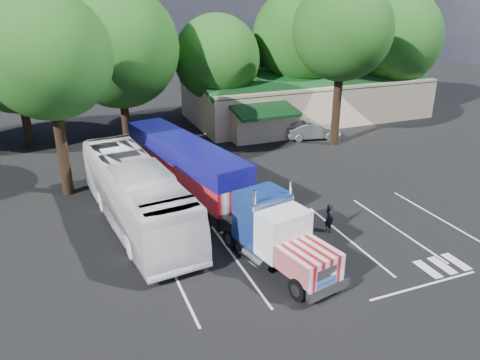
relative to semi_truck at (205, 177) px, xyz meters
name	(u,v)px	position (x,y,z in m)	size (l,w,h in m)	color
ground	(250,204)	(2.95, 0.08, -2.29)	(120.00, 120.00, 0.00)	black
event_hall	(305,96)	(16.69, 17.89, -0.08)	(24.20, 14.12, 5.55)	beige
tree_row_b	(16,61)	(-10.05, 17.88, 4.85)	(8.40, 8.40, 11.35)	black
tree_row_c	(119,48)	(-2.05, 16.28, 5.75)	(10.00, 10.00, 13.05)	black
tree_row_d	(217,58)	(6.95, 17.58, 4.30)	(8.00, 8.00, 10.60)	black
tree_row_e	(301,37)	(15.95, 18.08, 5.80)	(9.60, 9.60, 12.90)	black
tree_row_f	(391,38)	(25.95, 16.88, 5.50)	(10.40, 10.40, 13.00)	black
tree_near_left	(48,57)	(-7.55, 6.08, 6.52)	(7.60, 7.60, 12.65)	black
tree_near_right	(343,31)	(14.45, 8.58, 7.17)	(8.00, 8.00, 13.50)	black
semi_truck	(205,177)	(0.00, 0.00, 0.00)	(6.40, 19.36, 4.04)	black
woman	(329,218)	(5.63, -4.81, -1.46)	(0.60, 0.40, 1.65)	black
bicycle	(234,157)	(4.75, 7.51, -1.80)	(0.65, 1.87, 0.98)	black
tour_bus	(136,194)	(-4.05, 0.06, -0.42)	(3.14, 13.43, 3.74)	silver
silver_sedan	(312,130)	(13.50, 10.68, -1.50)	(1.66, 4.76, 1.57)	#B3B4BB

